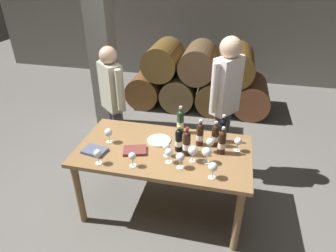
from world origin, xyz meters
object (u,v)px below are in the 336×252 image
wine_bottle_0 (179,140)px  wine_glass_4 (210,143)px  wine_bottle_6 (187,143)px  wine_glass_1 (98,154)px  serving_plate (159,140)px  wine_bottle_3 (215,135)px  dining_table (164,157)px  wine_glass_6 (193,151)px  wine_glass_0 (207,152)px  wine_bottle_1 (222,130)px  wine_bottle_2 (222,142)px  wine_bottle_5 (180,121)px  leather_ledger (135,150)px  wine_glass_7 (132,157)px  wine_glass_5 (169,153)px  taster_seated_left (112,97)px  wine_glass_2 (213,167)px  wine_glass_3 (238,142)px  wine_glass_8 (108,133)px  tasting_notebook (95,151)px  wine_glass_9 (180,158)px  wine_glass_10 (167,147)px

wine_bottle_0 → wine_glass_4: (0.30, 0.04, -0.01)m
wine_bottle_6 → wine_glass_1: 0.82m
serving_plate → wine_bottle_3: bearing=4.6°
dining_table → wine_glass_6: (0.31, -0.13, 0.21)m
wine_glass_0 → wine_glass_4: size_ratio=1.08×
wine_glass_0 → wine_bottle_1: bearing=74.1°
wine_bottle_6 → wine_glass_4: bearing=23.5°
wine_bottle_2 → wine_bottle_3: wine_bottle_2 is taller
wine_bottle_5 → wine_glass_1: (-0.62, -0.71, -0.03)m
leather_ledger → serving_plate: (0.18, 0.24, -0.01)m
wine_glass_1 → wine_glass_7: bearing=5.7°
wine_glass_5 → taster_seated_left: bearing=135.0°
wine_bottle_6 → taster_seated_left: (-1.05, 0.76, 0.03)m
wine_bottle_0 → wine_glass_2: size_ratio=1.75×
wine_bottle_6 → wine_glass_3: bearing=19.6°
wine_glass_7 → serving_plate: size_ratio=0.60×
wine_glass_8 → serving_plate: (0.49, 0.14, -0.10)m
dining_table → wine_glass_5: (0.10, -0.20, 0.20)m
wine_glass_5 → dining_table: bearing=116.6°
wine_bottle_6 → wine_glass_6: bearing=-50.7°
wine_glass_5 → tasting_notebook: bearing=180.0°
wine_glass_2 → wine_glass_4: 0.38m
wine_glass_5 → wine_glass_6: (0.21, 0.07, 0.01)m
wine_glass_4 → wine_glass_8: wine_glass_8 is taller
wine_glass_9 → wine_bottle_3: bearing=58.0°
dining_table → wine_glass_4: bearing=7.0°
wine_glass_4 → wine_glass_9: size_ratio=0.98×
wine_glass_9 → wine_bottle_5: bearing=100.8°
wine_bottle_2 → taster_seated_left: (-1.37, 0.66, 0.04)m
wine_bottle_0 → wine_bottle_6: wine_bottle_6 is taller
wine_glass_3 → leather_ledger: wine_glass_3 is taller
wine_bottle_1 → wine_glass_4: bearing=-115.1°
wine_bottle_5 → wine_glass_1: wine_bottle_5 is taller
wine_bottle_0 → wine_glass_1: size_ratio=1.83×
wine_glass_5 → serving_plate: 0.39m
wine_bottle_1 → wine_glass_6: wine_bottle_1 is taller
wine_glass_3 → wine_glass_7: size_ratio=1.03×
wine_bottle_6 → wine_glass_6: size_ratio=1.81×
wine_glass_4 → wine_glass_10: wine_glass_4 is taller
wine_bottle_5 → tasting_notebook: 0.93m
tasting_notebook → dining_table: bearing=27.0°
wine_bottle_1 → taster_seated_left: taster_seated_left is taller
wine_bottle_2 → wine_glass_6: bearing=-142.9°
wine_glass_4 → wine_glass_9: wine_glass_9 is taller
wine_glass_1 → serving_plate: 0.67m
wine_bottle_0 → wine_glass_5: size_ratio=1.82×
serving_plate → wine_glass_7: bearing=-105.5°
wine_bottle_1 → wine_glass_10: (-0.49, -0.37, -0.03)m
wine_glass_8 → wine_glass_9: 0.82m
wine_glass_10 → wine_glass_5: bearing=-65.6°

